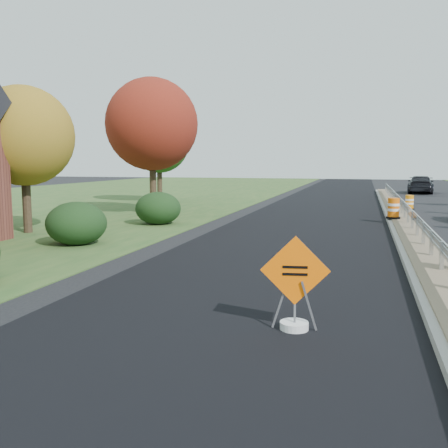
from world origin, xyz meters
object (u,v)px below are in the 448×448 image
(car_dark_far, at_px, (420,185))
(barrel_median_mid, at_px, (393,209))
(caution_sign, at_px, (295,306))
(barrel_median_far, at_px, (409,203))

(car_dark_far, bearing_deg, barrel_median_mid, 86.89)
(caution_sign, height_order, barrel_median_far, caution_sign)
(barrel_median_mid, relative_size, barrel_median_far, 1.20)
(barrel_median_mid, relative_size, car_dark_far, 0.18)
(caution_sign, bearing_deg, barrel_median_mid, 72.69)
(barrel_median_mid, distance_m, barrel_median_far, 4.99)
(caution_sign, bearing_deg, car_dark_far, 72.79)
(caution_sign, distance_m, car_dark_far, 41.10)
(caution_sign, bearing_deg, barrel_median_far, 71.72)
(barrel_median_far, relative_size, car_dark_far, 0.15)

